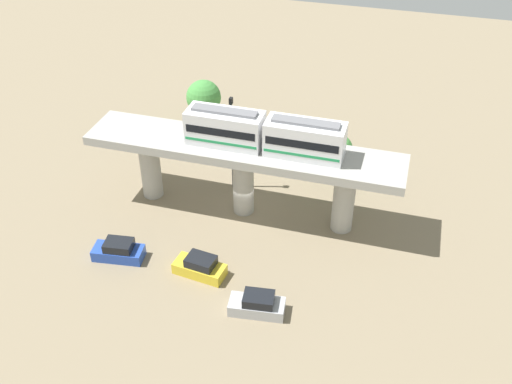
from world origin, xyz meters
TOP-DOWN VIEW (x-y plane):
  - ground_plane at (0.00, 0.00)m, footprint 120.00×120.00m
  - viaduct at (0.00, 0.00)m, footprint 5.20×28.00m
  - train at (0.00, 1.91)m, footprint 2.64×13.55m
  - parked_car_yellow at (9.06, -0.90)m, footprint 2.29×4.39m
  - parked_car_blue at (9.13, -8.11)m, footprint 2.34×4.40m
  - parked_car_silver at (11.72, 4.69)m, footprint 2.30×4.39m
  - tree_near_viaduct at (-7.21, 7.17)m, footprint 3.18×3.18m
  - tree_mid_lot at (-14.18, -9.03)m, footprint 3.90×3.90m
  - signal_post at (-3.40, -2.13)m, footprint 0.44×0.28m

SIDE VIEW (x-z plane):
  - ground_plane at x=0.00m, z-range 0.00..0.00m
  - parked_car_yellow at x=9.06m, z-range -0.14..1.62m
  - parked_car_blue at x=9.13m, z-range -0.14..1.62m
  - parked_car_silver at x=11.72m, z-range -0.14..1.62m
  - tree_mid_lot at x=-14.18m, z-range 0.75..6.18m
  - tree_near_viaduct at x=-7.21m, z-range 0.95..6.07m
  - signal_post at x=-3.40m, z-range 0.52..10.15m
  - viaduct at x=0.00m, z-range 1.83..8.86m
  - train at x=0.00m, z-range 6.95..10.19m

